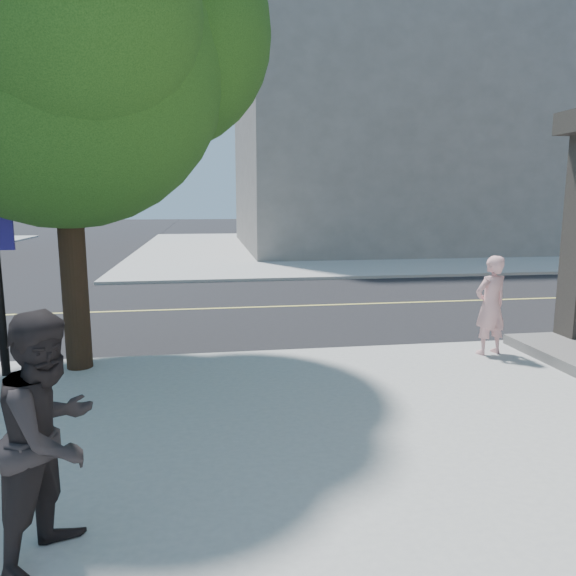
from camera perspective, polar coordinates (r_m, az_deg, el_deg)
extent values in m
plane|color=black|center=(10.17, -24.49, -7.70)|extent=(140.00, 140.00, 0.00)
cube|color=black|center=(14.41, -19.73, -2.47)|extent=(140.00, 9.00, 0.01)
cube|color=#9F9F9B|center=(32.78, 10.38, 4.46)|extent=(29.00, 25.00, 0.12)
cube|color=slate|center=(33.57, 11.31, 16.63)|extent=(18.00, 16.00, 14.00)
imported|color=#DF9FA0|center=(10.05, 20.98, -1.75)|extent=(0.73, 0.57, 1.77)
imported|color=black|center=(4.53, -24.20, -14.31)|extent=(1.03, 1.15, 1.95)
cylinder|color=black|center=(9.13, -22.25, 4.46)|extent=(0.41, 0.41, 4.10)
sphere|color=#265017|center=(9.33, -23.37, 21.41)|extent=(5.01, 5.01, 5.01)
sphere|color=#265017|center=(9.94, -14.14, 25.14)|extent=(3.87, 3.87, 3.87)
sphere|color=#265017|center=(8.14, -22.52, 25.85)|extent=(3.41, 3.41, 3.41)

